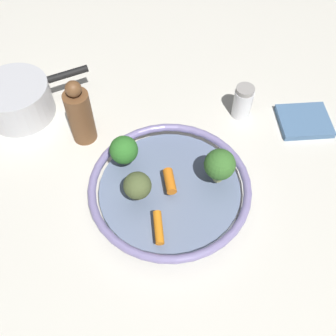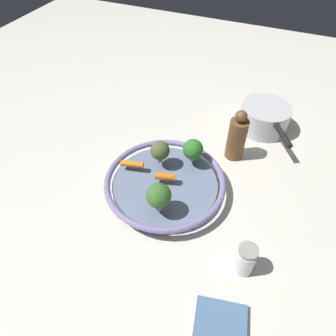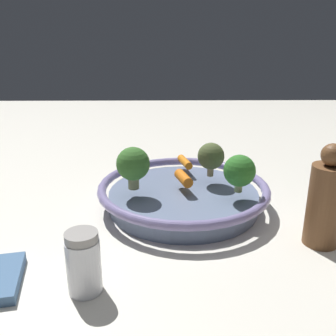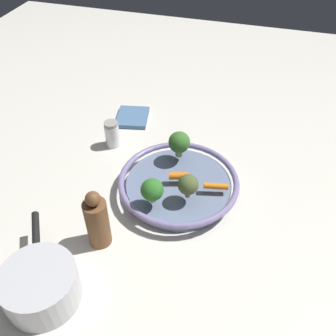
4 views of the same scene
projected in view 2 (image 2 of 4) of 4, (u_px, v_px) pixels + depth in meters
The scene contains 11 objects.
ground_plane at pixel (165, 191), 0.81m from camera, with size 2.35×2.35×0.00m, color silver.
serving_bowl at pixel (165, 184), 0.80m from camera, with size 0.31×0.31×0.05m.
baby_carrot_left at pixel (132, 164), 0.81m from camera, with size 0.02×0.02×0.06m, color orange.
baby_carrot_center at pixel (165, 177), 0.77m from camera, with size 0.02×0.02×0.05m, color orange.
broccoli_floret_large at pixel (159, 196), 0.69m from camera, with size 0.06×0.06×0.07m.
broccoli_floret_mid at pixel (193, 149), 0.80m from camera, with size 0.05×0.05×0.07m.
broccoli_floret_edge at pixel (160, 151), 0.80m from camera, with size 0.05×0.05×0.06m.
salt_shaker at pixel (245, 259), 0.64m from camera, with size 0.04×0.04×0.08m.
pepper_mill at pixel (237, 137), 0.86m from camera, with size 0.05×0.05×0.16m.
saucepan at pixel (264, 118), 0.97m from camera, with size 0.22×0.17×0.08m.
dish_towel at pixel (220, 331), 0.57m from camera, with size 0.11×0.10×0.01m, color #4C7099.
Camera 2 is at (0.47, 0.21, 0.63)m, focal length 32.96 mm.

